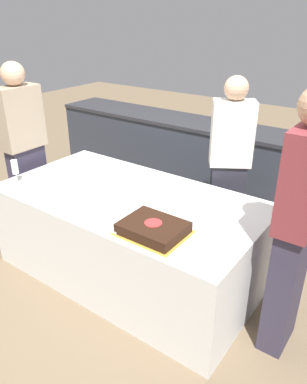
{
  "coord_description": "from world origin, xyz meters",
  "views": [
    {
      "loc": [
        1.7,
        -2.02,
        2.04
      ],
      "look_at": [
        0.24,
        0.0,
        0.83
      ],
      "focal_mm": 35.0,
      "sensor_mm": 36.0,
      "label": 1
    }
  ],
  "objects_px": {
    "plate_stack": "(63,168)",
    "person_cutting_cake": "(229,167)",
    "person_seated_left": "(25,149)",
    "cake": "(153,228)",
    "person_seated_right": "(297,226)",
    "wine_glass": "(15,168)"
  },
  "relations": [
    {
      "from": "plate_stack",
      "to": "person_cutting_cake",
      "type": "xyz_separation_m",
      "value": [
        1.3,
        0.72,
        0.08
      ]
    },
    {
      "from": "plate_stack",
      "to": "person_seated_left",
      "type": "height_order",
      "value": "person_seated_left"
    },
    {
      "from": "cake",
      "to": "person_cutting_cake",
      "type": "height_order",
      "value": "person_cutting_cake"
    },
    {
      "from": "person_cutting_cake",
      "to": "person_seated_right",
      "type": "distance_m",
      "value": 1.12
    },
    {
      "from": "cake",
      "to": "wine_glass",
      "type": "height_order",
      "value": "wine_glass"
    },
    {
      "from": "person_seated_left",
      "to": "plate_stack",
      "type": "bearing_deg",
      "value": -82.43
    },
    {
      "from": "person_seated_left",
      "to": "person_seated_right",
      "type": "distance_m",
      "value": 2.56
    },
    {
      "from": "plate_stack",
      "to": "wine_glass",
      "type": "height_order",
      "value": "wine_glass"
    },
    {
      "from": "cake",
      "to": "person_seated_left",
      "type": "distance_m",
      "value": 1.79
    },
    {
      "from": "wine_glass",
      "to": "cake",
      "type": "bearing_deg",
      "value": 0.81
    },
    {
      "from": "wine_glass",
      "to": "person_cutting_cake",
      "type": "relative_size",
      "value": 0.12
    },
    {
      "from": "wine_glass",
      "to": "person_seated_left",
      "type": "relative_size",
      "value": 0.12
    },
    {
      "from": "wine_glass",
      "to": "person_cutting_cake",
      "type": "distance_m",
      "value": 1.81
    },
    {
      "from": "person_cutting_cake",
      "to": "person_seated_right",
      "type": "relative_size",
      "value": 0.93
    },
    {
      "from": "wine_glass",
      "to": "person_seated_left",
      "type": "xyz_separation_m",
      "value": [
        -0.34,
        0.35,
        -0.0
      ]
    },
    {
      "from": "cake",
      "to": "person_seated_right",
      "type": "xyz_separation_m",
      "value": [
        0.8,
        0.33,
        0.13
      ]
    },
    {
      "from": "cake",
      "to": "wine_glass",
      "type": "relative_size",
      "value": 2.23
    },
    {
      "from": "plate_stack",
      "to": "person_seated_left",
      "type": "bearing_deg",
      "value": -172.43
    },
    {
      "from": "cake",
      "to": "person_seated_right",
      "type": "relative_size",
      "value": 0.26
    },
    {
      "from": "wine_glass",
      "to": "person_cutting_cake",
      "type": "xyz_separation_m",
      "value": [
        1.41,
        1.13,
        -0.03
      ]
    },
    {
      "from": "person_seated_right",
      "to": "plate_stack",
      "type": "bearing_deg",
      "value": -91.66
    },
    {
      "from": "plate_stack",
      "to": "person_seated_right",
      "type": "xyz_separation_m",
      "value": [
        2.1,
        -0.06,
        0.15
      ]
    }
  ]
}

